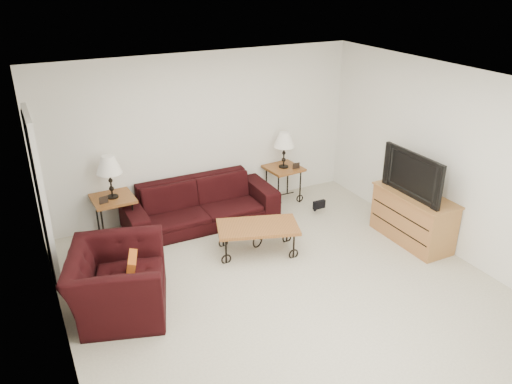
{
  "coord_description": "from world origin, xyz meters",
  "views": [
    {
      "loc": [
        -2.63,
        -4.55,
        3.63
      ],
      "look_at": [
        0.0,
        0.7,
        1.0
      ],
      "focal_mm": 35.61,
      "sensor_mm": 36.0,
      "label": 1
    }
  ],
  "objects_px": {
    "side_table_left": "(115,217)",
    "television": "(418,174)",
    "side_table_right": "(283,184)",
    "backpack": "(315,200)",
    "lamp_right": "(284,150)",
    "tv_stand": "(413,217)",
    "sofa": "(201,203)",
    "coffee_table": "(258,239)",
    "armchair": "(118,281)",
    "lamp_left": "(110,177)"
  },
  "relations": [
    {
      "from": "lamp_right",
      "to": "coffee_table",
      "type": "relative_size",
      "value": 0.55
    },
    {
      "from": "sofa",
      "to": "lamp_left",
      "type": "bearing_deg",
      "value": 171.8
    },
    {
      "from": "lamp_left",
      "to": "television",
      "type": "distance_m",
      "value": 4.25
    },
    {
      "from": "tv_stand",
      "to": "television",
      "type": "bearing_deg",
      "value": 180.0
    },
    {
      "from": "armchair",
      "to": "side_table_left",
      "type": "bearing_deg",
      "value": 6.16
    },
    {
      "from": "sofa",
      "to": "lamp_right",
      "type": "bearing_deg",
      "value": 6.69
    },
    {
      "from": "armchair",
      "to": "backpack",
      "type": "height_order",
      "value": "armchair"
    },
    {
      "from": "sofa",
      "to": "tv_stand",
      "type": "xyz_separation_m",
      "value": [
        2.5,
        -1.84,
        0.03
      ]
    },
    {
      "from": "lamp_right",
      "to": "side_table_left",
      "type": "bearing_deg",
      "value": 180.0
    },
    {
      "from": "coffee_table",
      "to": "backpack",
      "type": "xyz_separation_m",
      "value": [
        1.39,
        0.71,
        0.0
      ]
    },
    {
      "from": "side_table_left",
      "to": "coffee_table",
      "type": "bearing_deg",
      "value": -38.99
    },
    {
      "from": "lamp_left",
      "to": "backpack",
      "type": "bearing_deg",
      "value": -11.51
    },
    {
      "from": "lamp_right",
      "to": "coffee_table",
      "type": "height_order",
      "value": "lamp_right"
    },
    {
      "from": "sofa",
      "to": "coffee_table",
      "type": "bearing_deg",
      "value": -71.27
    },
    {
      "from": "armchair",
      "to": "sofa",
      "type": "bearing_deg",
      "value": -27.86
    },
    {
      "from": "coffee_table",
      "to": "armchair",
      "type": "xyz_separation_m",
      "value": [
        -1.99,
        -0.44,
        0.18
      ]
    },
    {
      "from": "sofa",
      "to": "lamp_left",
      "type": "relative_size",
      "value": 3.69
    },
    {
      "from": "sofa",
      "to": "armchair",
      "type": "bearing_deg",
      "value": -135.28
    },
    {
      "from": "lamp_left",
      "to": "sofa",
      "type": "bearing_deg",
      "value": -8.2
    },
    {
      "from": "side_table_right",
      "to": "armchair",
      "type": "distance_m",
      "value": 3.6
    },
    {
      "from": "backpack",
      "to": "side_table_left",
      "type": "bearing_deg",
      "value": 158.69
    },
    {
      "from": "lamp_left",
      "to": "coffee_table",
      "type": "relative_size",
      "value": 0.57
    },
    {
      "from": "side_table_left",
      "to": "television",
      "type": "distance_m",
      "value": 4.31
    },
    {
      "from": "armchair",
      "to": "backpack",
      "type": "distance_m",
      "value": 3.57
    },
    {
      "from": "side_table_left",
      "to": "armchair",
      "type": "xyz_separation_m",
      "value": [
        -0.35,
        -1.77,
        0.07
      ]
    },
    {
      "from": "armchair",
      "to": "side_table_right",
      "type": "bearing_deg",
      "value": -43.2
    },
    {
      "from": "backpack",
      "to": "side_table_right",
      "type": "bearing_deg",
      "value": 101.88
    },
    {
      "from": "side_table_left",
      "to": "lamp_left",
      "type": "bearing_deg",
      "value": 0.0
    },
    {
      "from": "side_table_right",
      "to": "backpack",
      "type": "bearing_deg",
      "value": -68.32
    },
    {
      "from": "side_table_right",
      "to": "tv_stand",
      "type": "relative_size",
      "value": 0.49
    },
    {
      "from": "television",
      "to": "backpack",
      "type": "bearing_deg",
      "value": -153.3
    },
    {
      "from": "side_table_left",
      "to": "sofa",
      "type": "bearing_deg",
      "value": -8.2
    },
    {
      "from": "lamp_left",
      "to": "television",
      "type": "relative_size",
      "value": 0.57
    },
    {
      "from": "sofa",
      "to": "tv_stand",
      "type": "relative_size",
      "value": 1.9
    },
    {
      "from": "sofa",
      "to": "armchair",
      "type": "relative_size",
      "value": 1.96
    },
    {
      "from": "side_table_left",
      "to": "backpack",
      "type": "height_order",
      "value": "side_table_left"
    },
    {
      "from": "side_table_left",
      "to": "side_table_right",
      "type": "height_order",
      "value": "side_table_left"
    },
    {
      "from": "lamp_left",
      "to": "tv_stand",
      "type": "height_order",
      "value": "lamp_left"
    },
    {
      "from": "lamp_right",
      "to": "lamp_left",
      "type": "bearing_deg",
      "value": 180.0
    },
    {
      "from": "sofa",
      "to": "lamp_left",
      "type": "height_order",
      "value": "lamp_left"
    },
    {
      "from": "sofa",
      "to": "lamp_right",
      "type": "distance_m",
      "value": 1.64
    },
    {
      "from": "lamp_right",
      "to": "tv_stand",
      "type": "xyz_separation_m",
      "value": [
        0.97,
        -2.02,
        -0.53
      ]
    },
    {
      "from": "television",
      "to": "side_table_left",
      "type": "bearing_deg",
      "value": -118.39
    },
    {
      "from": "side_table_left",
      "to": "television",
      "type": "relative_size",
      "value": 0.57
    },
    {
      "from": "side_table_left",
      "to": "lamp_right",
      "type": "xyz_separation_m",
      "value": [
        2.78,
        0.0,
        0.58
      ]
    },
    {
      "from": "lamp_left",
      "to": "backpack",
      "type": "relative_size",
      "value": 1.51
    },
    {
      "from": "side_table_left",
      "to": "backpack",
      "type": "distance_m",
      "value": 3.09
    },
    {
      "from": "armchair",
      "to": "backpack",
      "type": "bearing_deg",
      "value": -53.82
    },
    {
      "from": "side_table_left",
      "to": "lamp_right",
      "type": "distance_m",
      "value": 2.84
    },
    {
      "from": "armchair",
      "to": "tv_stand",
      "type": "bearing_deg",
      "value": -76.11
    }
  ]
}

